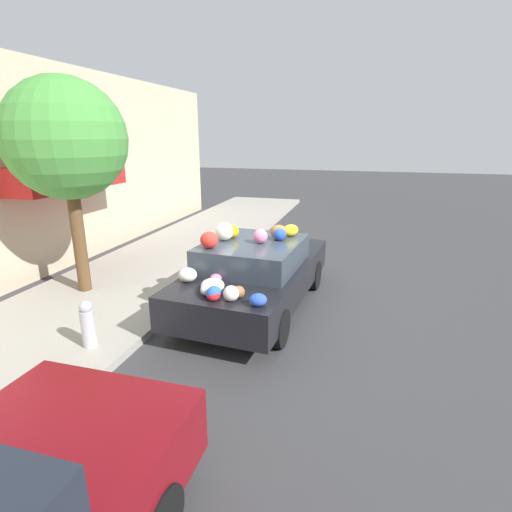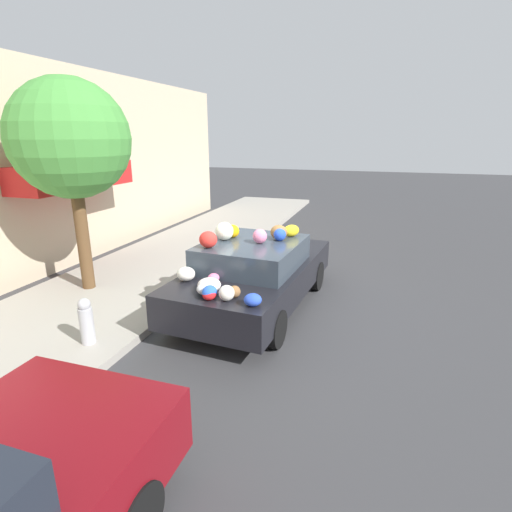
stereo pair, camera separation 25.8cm
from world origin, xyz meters
name	(u,v)px [view 2 (the right image)]	position (x,y,z in m)	size (l,w,h in m)	color
ground_plane	(247,305)	(0.00, 0.00, 0.00)	(60.00, 60.00, 0.00)	#38383A
sidewalk_curb	(124,286)	(0.00, 2.70, 0.06)	(24.00, 3.20, 0.13)	#9E998E
building_facade	(24,173)	(0.05, 4.92, 2.29)	(18.00, 1.20, 4.60)	#C6B293
street_tree	(70,140)	(-0.42, 3.20, 2.96)	(2.14, 2.14, 3.93)	brown
fire_hydrant	(86,321)	(-2.27, 1.67, 0.47)	(0.20, 0.20, 0.70)	#B2B2B7
art_car	(255,272)	(-0.06, -0.17, 0.69)	(4.15, 2.07, 1.60)	black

